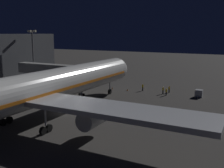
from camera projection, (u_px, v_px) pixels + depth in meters
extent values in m
plane|color=#383533|center=(64.00, 113.00, 51.20)|extent=(320.00, 320.00, 0.00)
cylinder|color=silver|center=(29.00, 91.00, 42.66)|extent=(5.54, 60.02, 5.54)
sphere|color=silver|center=(116.00, 69.00, 68.74)|extent=(5.43, 5.43, 5.43)
cube|color=orange|center=(29.00, 94.00, 42.74)|extent=(5.59, 57.62, 0.50)
cube|color=black|center=(113.00, 66.00, 67.11)|extent=(3.05, 1.40, 0.90)
cube|color=#B7BABF|center=(28.00, 97.00, 42.62)|extent=(57.09, 6.79, 0.70)
cylinder|color=#B7BABF|center=(94.00, 117.00, 38.61)|extent=(2.66, 5.40, 2.66)
cylinder|color=black|center=(103.00, 112.00, 40.95)|extent=(2.26, 0.15, 2.26)
cylinder|color=#B7BABF|center=(110.00, 84.00, 66.32)|extent=(0.28, 0.28, 2.41)
cylinder|color=black|center=(110.00, 92.00, 66.65)|extent=(0.45, 1.20, 1.20)
cylinder|color=#B7BABF|center=(45.00, 118.00, 40.27)|extent=(0.28, 0.28, 2.41)
cylinder|color=black|center=(49.00, 128.00, 41.16)|extent=(0.45, 1.20, 1.20)
cylinder|color=black|center=(43.00, 131.00, 40.03)|extent=(0.45, 1.20, 1.20)
cylinder|color=#B7BABF|center=(5.00, 110.00, 44.12)|extent=(0.28, 0.28, 2.41)
cylinder|color=black|center=(9.00, 120.00, 45.02)|extent=(0.45, 1.20, 1.20)
cylinder|color=black|center=(3.00, 122.00, 43.89)|extent=(0.45, 1.20, 1.20)
cube|color=#9E9E99|center=(51.00, 69.00, 68.11)|extent=(19.91, 2.60, 2.50)
cube|color=#9E9E99|center=(85.00, 72.00, 63.54)|extent=(3.20, 3.40, 3.00)
cube|color=black|center=(90.00, 72.00, 62.90)|extent=(0.70, 3.20, 2.70)
cylinder|color=#B7BABF|center=(81.00, 86.00, 64.65)|extent=(0.56, 0.56, 4.53)
cylinder|color=black|center=(84.00, 95.00, 64.74)|extent=(0.25, 0.60, 0.60)
cylinder|color=black|center=(80.00, 94.00, 65.29)|extent=(0.25, 0.60, 0.60)
cylinder|color=#59595E|center=(33.00, 59.00, 78.18)|extent=(0.40, 0.40, 14.90)
cube|color=#F9EFC6|center=(34.00, 31.00, 76.34)|extent=(1.10, 0.50, 0.60)
cube|color=#F9EFC6|center=(29.00, 31.00, 77.17)|extent=(1.10, 0.50, 0.60)
cube|color=#B7BABF|center=(199.00, 93.00, 63.58)|extent=(1.65, 1.54, 1.70)
cylinder|color=black|center=(143.00, 89.00, 70.37)|extent=(0.28, 0.28, 0.88)
cylinder|color=yellow|center=(143.00, 86.00, 70.23)|extent=(0.40, 0.40, 0.69)
sphere|color=tan|center=(143.00, 84.00, 70.14)|extent=(0.24, 0.24, 0.24)
sphere|color=white|center=(143.00, 84.00, 70.14)|extent=(0.23, 0.23, 0.23)
cylinder|color=black|center=(163.00, 92.00, 66.76)|extent=(0.28, 0.28, 0.94)
cylinder|color=yellow|center=(163.00, 89.00, 66.62)|extent=(0.40, 0.40, 0.58)
sphere|color=tan|center=(163.00, 87.00, 66.54)|extent=(0.24, 0.24, 0.24)
sphere|color=orange|center=(163.00, 87.00, 66.53)|extent=(0.23, 0.23, 0.23)
cylinder|color=black|center=(166.00, 94.00, 65.25)|extent=(0.28, 0.28, 0.82)
cylinder|color=yellow|center=(166.00, 91.00, 65.11)|extent=(0.40, 0.40, 0.68)
sphere|color=tan|center=(166.00, 89.00, 65.03)|extent=(0.24, 0.24, 0.24)
sphere|color=orange|center=(166.00, 88.00, 65.02)|extent=(0.23, 0.23, 0.23)
cylinder|color=black|center=(169.00, 91.00, 68.26)|extent=(0.28, 0.28, 0.83)
cylinder|color=yellow|center=(169.00, 88.00, 68.14)|extent=(0.40, 0.40, 0.56)
sphere|color=tan|center=(169.00, 87.00, 68.06)|extent=(0.24, 0.24, 0.24)
sphere|color=orange|center=(169.00, 86.00, 68.05)|extent=(0.23, 0.23, 0.23)
cone|color=orange|center=(127.00, 90.00, 70.48)|extent=(0.36, 0.36, 0.55)
cone|color=orange|center=(112.00, 88.00, 72.50)|extent=(0.36, 0.36, 0.55)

